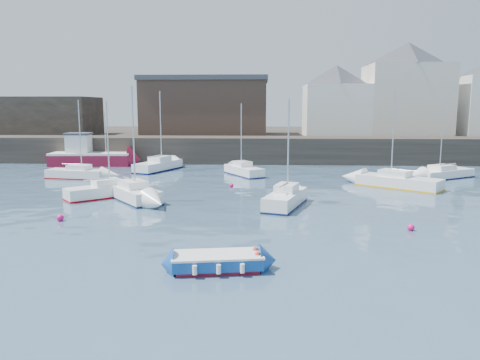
{
  "coord_description": "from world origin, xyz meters",
  "views": [
    {
      "loc": [
        1.5,
        -20.03,
        6.55
      ],
      "look_at": [
        0.0,
        12.0,
        1.5
      ],
      "focal_mm": 35.0,
      "sensor_mm": 36.0,
      "label": 1
    }
  ],
  "objects_px": {
    "sailboat_g": "(444,173)",
    "blue_dinghy": "(217,261)",
    "sailboat_d": "(398,181)",
    "buoy_mid": "(411,231)",
    "sailboat_f": "(244,170)",
    "sailboat_h": "(158,165)",
    "buoy_near": "(60,221)",
    "sailboat_c": "(285,199)",
    "sailboat_a": "(103,191)",
    "sailboat_b": "(132,193)",
    "buoy_far": "(231,187)",
    "fishing_boat": "(89,155)",
    "sailboat_e": "(77,173)"
  },
  "relations": [
    {
      "from": "sailboat_d",
      "to": "sailboat_e",
      "type": "relative_size",
      "value": 1.2
    },
    {
      "from": "sailboat_h",
      "to": "sailboat_c",
      "type": "bearing_deg",
      "value": -54.39
    },
    {
      "from": "sailboat_a",
      "to": "sailboat_g",
      "type": "distance_m",
      "value": 30.21
    },
    {
      "from": "sailboat_b",
      "to": "sailboat_d",
      "type": "height_order",
      "value": "sailboat_d"
    },
    {
      "from": "sailboat_d",
      "to": "sailboat_g",
      "type": "distance_m",
      "value": 7.85
    },
    {
      "from": "sailboat_a",
      "to": "sailboat_f",
      "type": "relative_size",
      "value": 1.01
    },
    {
      "from": "sailboat_b",
      "to": "sailboat_d",
      "type": "xyz_separation_m",
      "value": [
        20.28,
        5.92,
        0.0
      ]
    },
    {
      "from": "sailboat_f",
      "to": "buoy_mid",
      "type": "height_order",
      "value": "sailboat_f"
    },
    {
      "from": "sailboat_e",
      "to": "sailboat_g",
      "type": "height_order",
      "value": "sailboat_g"
    },
    {
      "from": "sailboat_f",
      "to": "buoy_mid",
      "type": "distance_m",
      "value": 22.17
    },
    {
      "from": "sailboat_d",
      "to": "sailboat_e",
      "type": "bearing_deg",
      "value": 172.52
    },
    {
      "from": "sailboat_f",
      "to": "buoy_mid",
      "type": "relative_size",
      "value": 17.89
    },
    {
      "from": "sailboat_a",
      "to": "buoy_mid",
      "type": "xyz_separation_m",
      "value": [
        19.48,
        -8.34,
        -0.49
      ]
    },
    {
      "from": "sailboat_b",
      "to": "buoy_mid",
      "type": "height_order",
      "value": "sailboat_b"
    },
    {
      "from": "sailboat_d",
      "to": "buoy_far",
      "type": "xyz_separation_m",
      "value": [
        -13.59,
        -0.44,
        -0.52
      ]
    },
    {
      "from": "sailboat_a",
      "to": "sailboat_g",
      "type": "bearing_deg",
      "value": 20.5
    },
    {
      "from": "sailboat_d",
      "to": "blue_dinghy",
      "type": "bearing_deg",
      "value": -122.68
    },
    {
      "from": "sailboat_g",
      "to": "buoy_mid",
      "type": "height_order",
      "value": "sailboat_g"
    },
    {
      "from": "sailboat_d",
      "to": "sailboat_h",
      "type": "height_order",
      "value": "sailboat_d"
    },
    {
      "from": "sailboat_c",
      "to": "buoy_mid",
      "type": "distance_m",
      "value": 8.63
    },
    {
      "from": "sailboat_b",
      "to": "sailboat_c",
      "type": "height_order",
      "value": "sailboat_b"
    },
    {
      "from": "sailboat_a",
      "to": "sailboat_f",
      "type": "bearing_deg",
      "value": 49.88
    },
    {
      "from": "sailboat_d",
      "to": "buoy_mid",
      "type": "xyz_separation_m",
      "value": [
        -3.14,
        -13.49,
        -0.52
      ]
    },
    {
      "from": "fishing_boat",
      "to": "sailboat_c",
      "type": "relative_size",
      "value": 1.29
    },
    {
      "from": "sailboat_b",
      "to": "sailboat_e",
      "type": "bearing_deg",
      "value": 129.14
    },
    {
      "from": "sailboat_b",
      "to": "sailboat_h",
      "type": "relative_size",
      "value": 0.98
    },
    {
      "from": "blue_dinghy",
      "to": "fishing_boat",
      "type": "bearing_deg",
      "value": 117.87
    },
    {
      "from": "sailboat_a",
      "to": "sailboat_c",
      "type": "distance_m",
      "value": 13.33
    },
    {
      "from": "sailboat_b",
      "to": "sailboat_d",
      "type": "bearing_deg",
      "value": 16.28
    },
    {
      "from": "buoy_near",
      "to": "sailboat_d",
      "type": "bearing_deg",
      "value": 28.37
    },
    {
      "from": "sailboat_e",
      "to": "buoy_far",
      "type": "xyz_separation_m",
      "value": [
        14.52,
        -4.13,
        -0.46
      ]
    },
    {
      "from": "sailboat_g",
      "to": "blue_dinghy",
      "type": "bearing_deg",
      "value": -126.04
    },
    {
      "from": "sailboat_d",
      "to": "buoy_near",
      "type": "bearing_deg",
      "value": -151.63
    },
    {
      "from": "sailboat_b",
      "to": "sailboat_f",
      "type": "relative_size",
      "value": 1.16
    },
    {
      "from": "sailboat_g",
      "to": "buoy_near",
      "type": "xyz_separation_m",
      "value": [
        -28.42,
        -17.71,
        -0.45
      ]
    },
    {
      "from": "sailboat_b",
      "to": "buoy_far",
      "type": "xyz_separation_m",
      "value": [
        6.7,
        5.48,
        -0.52
      ]
    },
    {
      "from": "fishing_boat",
      "to": "sailboat_g",
      "type": "bearing_deg",
      "value": -12.4
    },
    {
      "from": "buoy_near",
      "to": "sailboat_g",
      "type": "bearing_deg",
      "value": 31.93
    },
    {
      "from": "sailboat_f",
      "to": "sailboat_d",
      "type": "bearing_deg",
      "value": -26.58
    },
    {
      "from": "sailboat_f",
      "to": "sailboat_h",
      "type": "relative_size",
      "value": 0.85
    },
    {
      "from": "sailboat_c",
      "to": "sailboat_d",
      "type": "height_order",
      "value": "sailboat_d"
    },
    {
      "from": "sailboat_e",
      "to": "sailboat_f",
      "type": "height_order",
      "value": "sailboat_e"
    },
    {
      "from": "blue_dinghy",
      "to": "sailboat_c",
      "type": "height_order",
      "value": "sailboat_c"
    },
    {
      "from": "sailboat_a",
      "to": "sailboat_c",
      "type": "relative_size",
      "value": 0.98
    },
    {
      "from": "sailboat_f",
      "to": "sailboat_g",
      "type": "distance_m",
      "value": 18.56
    },
    {
      "from": "sailboat_d",
      "to": "buoy_mid",
      "type": "height_order",
      "value": "sailboat_d"
    },
    {
      "from": "sailboat_f",
      "to": "buoy_near",
      "type": "relative_size",
      "value": 16.74
    },
    {
      "from": "sailboat_a",
      "to": "buoy_mid",
      "type": "bearing_deg",
      "value": -23.17
    },
    {
      "from": "blue_dinghy",
      "to": "sailboat_a",
      "type": "distance_m",
      "value": 17.82
    },
    {
      "from": "sailboat_a",
      "to": "buoy_near",
      "type": "xyz_separation_m",
      "value": [
        -0.12,
        -7.13,
        -0.49
      ]
    }
  ]
}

